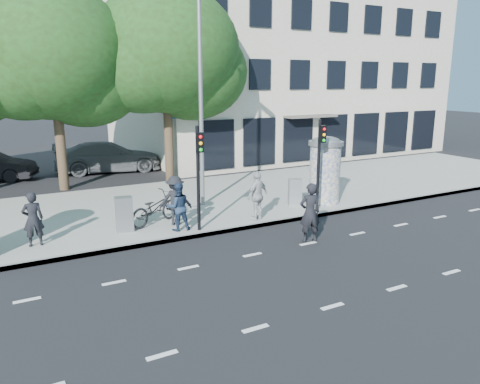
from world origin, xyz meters
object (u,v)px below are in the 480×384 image
ad_column_right (325,168)px  ped_d (175,200)px  cabinet_left (124,214)px  traffic_pole_far (320,156)px  car_right (108,157)px  street_lamp (201,84)px  man_road (310,213)px  ped_c (178,207)px  bicycle (155,208)px  traffic_pole_near (199,168)px  ped_b (33,219)px  cabinet_right (295,192)px  ped_e (257,196)px

ad_column_right → ped_d: 6.27m
ped_d → cabinet_left: size_ratio=1.48×
traffic_pole_far → car_right: size_ratio=0.60×
street_lamp → ped_d: (-1.85, -1.85, -3.80)m
man_road → cabinet_left: bearing=-21.1°
ped_c → bicycle: bearing=-59.8°
traffic_pole_far → car_right: traffic_pole_far is taller
traffic_pole_near → ped_b: 5.14m
man_road → cabinet_right: (1.82, 3.38, -0.27)m
street_lamp → ped_b: street_lamp is taller
traffic_pole_near → ped_c: traffic_pole_near is taller
man_road → car_right: size_ratio=0.33×
traffic_pole_far → ped_b: 9.81m
ad_column_right → traffic_pole_far: traffic_pole_far is taller
car_right → man_road: bearing=-161.4°
ped_d → cabinet_right: 5.02m
ad_column_right → ped_d: bearing=179.2°
cabinet_right → ped_b: bearing=-155.8°
street_lamp → man_road: bearing=-75.2°
ped_e → car_right: ped_e is taller
ad_column_right → car_right: (-5.86, 11.33, -0.72)m
man_road → cabinet_left: (-4.91, 3.34, -0.22)m
street_lamp → traffic_pole_far: bearing=-39.9°
traffic_pole_far → ped_c: 5.56m
man_road → traffic_pole_near: bearing=-26.2°
traffic_pole_near → street_lamp: street_lamp is taller
ad_column_right → cabinet_left: ad_column_right is taller
traffic_pole_far → ped_e: 2.81m
man_road → car_right: (-2.80, 14.48, -0.12)m
ped_d → bicycle: (-0.60, 0.39, -0.29)m
ped_b → bicycle: bearing=-176.3°
traffic_pole_far → street_lamp: (-3.40, 2.84, 2.56)m
car_right → traffic_pole_far: bearing=-150.7°
traffic_pole_near → ped_d: traffic_pole_near is taller
ad_column_right → traffic_pole_far: bearing=-137.8°
ped_e → traffic_pole_near: bearing=-17.0°
ped_b → ped_d: size_ratio=0.97×
car_right → ped_b: bearing=164.5°
ped_c → man_road: man_road is taller
ped_c → man_road: 4.23m
bicycle → car_right: car_right is taller
street_lamp → ped_d: street_lamp is taller
ped_d → car_right: ped_d is taller
traffic_pole_near → car_right: (-0.06, 12.24, -1.41)m
cabinet_left → ped_d: bearing=5.7°
ped_d → man_road: (3.19, -3.24, -0.05)m
ped_c → cabinet_right: ped_c is taller
cabinet_left → car_right: size_ratio=0.20×
ped_e → cabinet_left: 4.54m
traffic_pole_near → cabinet_left: (-2.17, 1.10, -1.51)m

